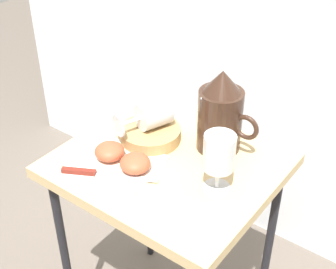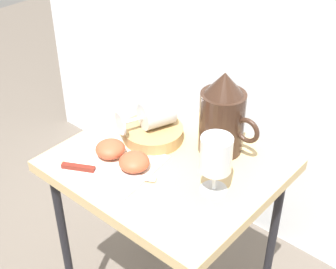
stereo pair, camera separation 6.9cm
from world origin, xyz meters
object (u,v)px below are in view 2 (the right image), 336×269
pitcher (222,120)px  apple_half_right (134,162)px  table (168,182)px  knife (94,170)px  wine_glass_upright (216,157)px  wine_glass_tipped_near (155,114)px  basket_tray (153,133)px  apple_half_left (110,149)px

pitcher → apple_half_right: (-0.11, -0.21, -0.06)m
table → knife: bearing=-124.2°
table → knife: size_ratio=3.07×
wine_glass_upright → wine_glass_tipped_near: bearing=163.2°
wine_glass_upright → apple_half_right: size_ratio=1.95×
wine_glass_upright → apple_half_right: wine_glass_upright is taller
table → apple_half_right: 0.13m
wine_glass_tipped_near → knife: 0.22m
basket_tray → knife: basket_tray is taller
wine_glass_upright → apple_half_right: 0.21m
wine_glass_upright → apple_half_left: wine_glass_upright is taller
wine_glass_tipped_near → wine_glass_upright: bearing=-16.8°
table → basket_tray: 0.14m
table → wine_glass_upright: 0.23m
basket_tray → wine_glass_tipped_near: 0.06m
basket_tray → wine_glass_tipped_near: wine_glass_tipped_near is taller
table → apple_half_left: bearing=-145.7°
basket_tray → knife: size_ratio=0.75×
pitcher → wine_glass_upright: bearing=-59.5°
wine_glass_tipped_near → apple_half_right: size_ratio=2.14×
pitcher → apple_half_left: 0.29m
table → knife: knife is taller
table → wine_glass_tipped_near: (-0.10, 0.06, 0.14)m
wine_glass_tipped_near → apple_half_left: bearing=-99.9°
wine_glass_upright → knife: (-0.26, -0.14, -0.09)m
table → wine_glass_upright: bearing=-6.1°
apple_half_left → knife: (0.02, -0.07, -0.02)m
apple_half_left → apple_half_right: same height
table → pitcher: size_ratio=2.98×
apple_half_left → knife: bearing=-77.1°
table → wine_glass_upright: (0.15, -0.02, 0.16)m
apple_half_right → table: bearing=65.1°
apple_half_right → pitcher: bearing=62.5°
pitcher → apple_half_right: size_ratio=2.94×
table → apple_half_right: size_ratio=8.76×
wine_glass_tipped_near → apple_half_right: wine_glass_tipped_near is taller
table → wine_glass_tipped_near: 0.18m
basket_tray → wine_glass_tipped_near: size_ratio=1.00×
basket_tray → apple_half_left: (-0.03, -0.13, 0.01)m
table → knife: 0.20m
pitcher → wine_glass_tipped_near: 0.18m
basket_tray → wine_glass_upright: wine_glass_upright is taller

